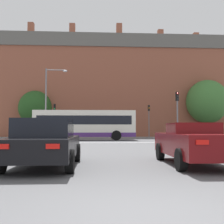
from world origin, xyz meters
The scene contains 16 objects.
ground_plane centered at (0.00, 0.00, 0.00)m, with size 400.00×400.00×0.00m, color #545456.
stop_line_strip centered at (0.00, 19.97, 0.00)m, with size 9.73×0.30×0.01m, color silver.
far_pavement centered at (0.00, 34.78, 0.01)m, with size 70.81×2.50×0.01m, color gray.
brick_civic_building centered at (2.54, 42.36, 7.81)m, with size 36.09×10.48×17.87m.
car_saloon_left centered at (-2.45, 5.13, 0.76)m, with size 2.04×4.49×1.49m.
car_roadster_right centered at (2.39, 5.37, 0.71)m, with size 1.99×4.65×1.38m.
bus_crossing_lead centered at (-2.00, 25.66, 1.64)m, with size 10.39×2.65×3.06m.
traffic_light_far_left centered at (-6.39, 34.09, 3.01)m, with size 0.26×0.31×4.50m.
traffic_light_near_right centered at (6.39, 20.71, 2.98)m, with size 0.26×0.31×4.46m.
traffic_light_far_right centered at (6.41, 34.20, 2.95)m, with size 0.26×0.31×4.41m.
street_lamp_junction centered at (-5.94, 27.11, 4.75)m, with size 2.40×0.36×7.80m.
pedestrian_waiting centered at (-0.58, 35.05, 1.07)m, with size 0.45×0.33×1.81m.
pedestrian_walking_east centered at (0.79, 35.29, 1.01)m, with size 0.30×0.44×1.71m.
pedestrian_walking_west centered at (-11.18, 35.31, 0.90)m, with size 0.24×0.41×1.56m.
tree_by_building centered at (-9.60, 37.12, 4.17)m, with size 4.73×4.73×6.67m.
tree_kerbside centered at (15.39, 36.11, 5.13)m, with size 6.03×6.03×8.30m.
Camera 1 is at (-0.87, -3.79, 1.19)m, focal length 45.00 mm.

